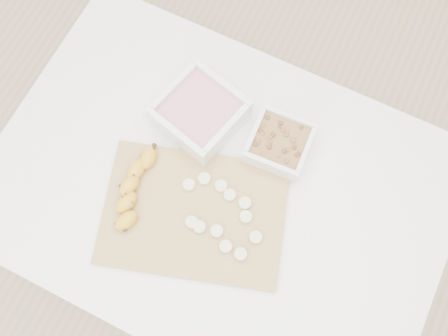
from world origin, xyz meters
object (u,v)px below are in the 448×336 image
at_px(banana, 134,189).
at_px(bowl_granola, 279,144).
at_px(bowl_yogurt, 200,113).
at_px(table, 218,199).
at_px(cutting_board, 194,214).

bearing_deg(banana, bowl_granola, 45.79).
height_order(bowl_yogurt, banana, bowl_yogurt).
xyz_separation_m(table, bowl_granola, (0.08, 0.14, 0.13)).
bearing_deg(bowl_granola, table, -119.50).
relative_size(bowl_yogurt, cutting_board, 0.52).
bearing_deg(cutting_board, bowl_yogurt, 113.25).
bearing_deg(banana, cutting_board, 7.29).
xyz_separation_m(bowl_yogurt, banana, (-0.05, -0.22, -0.01)).
distance_m(table, bowl_granola, 0.21).
relative_size(table, banana, 5.26).
relative_size(table, bowl_yogurt, 4.94).
relative_size(bowl_yogurt, bowl_granola, 1.49).
xyz_separation_m(table, bowl_yogurt, (-0.11, 0.13, 0.14)).
bearing_deg(table, banana, -150.07).
height_order(table, bowl_yogurt, bowl_yogurt).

